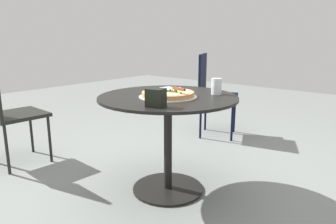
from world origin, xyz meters
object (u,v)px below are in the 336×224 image
(drinking_cup, at_px, (216,86))
(pizza_server, at_px, (174,88))
(patio_table, at_px, (168,121))
(patio_chair_corner, at_px, (212,89))
(napkin_dispenser, at_px, (156,98))
(pizza_on_tray, at_px, (168,94))
(patio_chair_near, at_px, (6,108))

(drinking_cup, bearing_deg, pizza_server, 63.05)
(patio_table, distance_m, patio_chair_corner, 1.42)
(patio_table, xyz_separation_m, napkin_dispenser, (-0.17, 0.31, 0.23))
(napkin_dispenser, bearing_deg, patio_table, -74.31)
(patio_table, relative_size, pizza_on_tray, 2.43)
(pizza_server, height_order, patio_chair_corner, patio_chair_corner)
(drinking_cup, bearing_deg, napkin_dispenser, 84.91)
(patio_chair_near, bearing_deg, drinking_cup, -153.24)
(drinking_cup, bearing_deg, patio_chair_corner, -56.49)
(patio_chair_corner, bearing_deg, patio_chair_near, 65.64)
(napkin_dispenser, bearing_deg, drinking_cup, -108.08)
(patio_table, height_order, pizza_on_tray, pizza_on_tray)
(pizza_server, xyz_separation_m, patio_chair_near, (1.40, 0.49, -0.25))
(napkin_dispenser, height_order, patio_chair_near, patio_chair_near)
(pizza_on_tray, distance_m, pizza_server, 0.07)
(patio_chair_near, bearing_deg, pizza_on_tray, -160.00)
(pizza_server, xyz_separation_m, patio_chair_corner, (0.56, -1.36, -0.23))
(patio_table, xyz_separation_m, patio_chair_corner, (0.49, -1.34, 0.01))
(drinking_cup, xyz_separation_m, patio_chair_corner, (0.71, -1.07, -0.23))
(pizza_on_tray, bearing_deg, drinking_cup, -124.23)
(pizza_server, relative_size, patio_chair_near, 0.24)
(pizza_on_tray, relative_size, napkin_dispenser, 3.68)
(pizza_on_tray, xyz_separation_m, drinking_cup, (-0.20, -0.29, 0.04))
(patio_chair_near, relative_size, patio_chair_corner, 0.98)
(drinking_cup, relative_size, patio_chair_near, 0.13)
(napkin_dispenser, xyz_separation_m, patio_chair_near, (1.50, 0.21, -0.24))
(pizza_server, relative_size, napkin_dispenser, 2.02)
(pizza_server, distance_m, drinking_cup, 0.32)
(patio_chair_near, bearing_deg, pizza_server, -160.63)
(patio_table, xyz_separation_m, drinking_cup, (-0.22, -0.26, 0.23))
(patio_table, bearing_deg, patio_chair_corner, -69.82)
(napkin_dispenser, relative_size, patio_chair_corner, 0.12)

